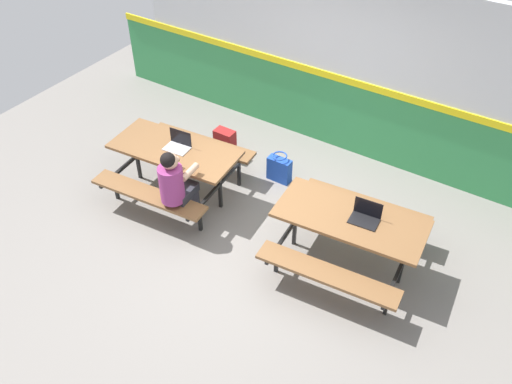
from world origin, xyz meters
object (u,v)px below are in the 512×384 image
(backpack_dark, at_px, (225,143))
(picnic_table_left, at_px, (176,158))
(picnic_table_right, at_px, (349,228))
(student_nearer, at_px, (176,183))
(laptop_dark, at_px, (365,216))
(tote_bag_bright, at_px, (279,169))
(laptop_silver, at_px, (178,145))

(backpack_dark, bearing_deg, picnic_table_left, -92.79)
(picnic_table_right, relative_size, student_nearer, 1.45)
(laptop_dark, height_order, backpack_dark, laptop_dark)
(picnic_table_left, bearing_deg, tote_bag_bright, 43.52)
(picnic_table_left, bearing_deg, student_nearer, -49.79)
(laptop_dark, height_order, tote_bag_bright, laptop_dark)
(student_nearer, xyz_separation_m, laptop_silver, (-0.40, 0.56, 0.08))
(backpack_dark, bearing_deg, tote_bag_bright, -3.97)
(picnic_table_right, xyz_separation_m, tote_bag_bright, (-1.47, 0.93, -0.38))
(laptop_dark, relative_size, tote_bag_bright, 0.79)
(student_nearer, relative_size, laptop_silver, 3.57)
(picnic_table_left, distance_m, laptop_dark, 2.65)
(laptop_dark, bearing_deg, picnic_table_right, -160.78)
(backpack_dark, distance_m, tote_bag_bright, 0.98)
(picnic_table_left, distance_m, picnic_table_right, 2.49)
(picnic_table_left, xyz_separation_m, picnic_table_right, (2.49, 0.05, 0.00))
(student_nearer, distance_m, laptop_dark, 2.29)
(student_nearer, height_order, backpack_dark, student_nearer)
(laptop_silver, bearing_deg, picnic_table_right, 0.14)
(student_nearer, relative_size, tote_bag_bright, 2.81)
(backpack_dark, bearing_deg, student_nearer, -76.02)
(picnic_table_right, xyz_separation_m, backpack_dark, (-2.44, 0.99, -0.36))
(picnic_table_right, distance_m, laptop_silver, 2.47)
(picnic_table_left, xyz_separation_m, student_nearer, (0.44, -0.52, 0.13))
(picnic_table_left, bearing_deg, picnic_table_right, 1.07)
(laptop_dark, bearing_deg, backpack_dark, 160.00)
(student_nearer, xyz_separation_m, laptop_dark, (2.20, 0.62, 0.08))
(student_nearer, distance_m, laptop_silver, 0.69)
(tote_bag_bright, bearing_deg, laptop_silver, -136.70)
(picnic_table_left, relative_size, tote_bag_bright, 4.07)
(picnic_table_right, distance_m, student_nearer, 2.14)
(picnic_table_left, height_order, laptop_dark, laptop_dark)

